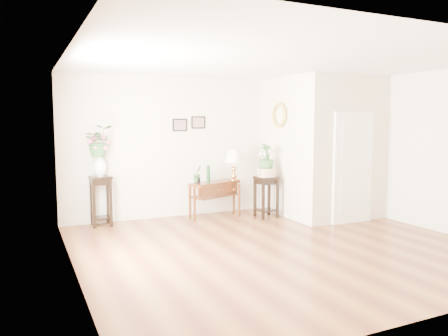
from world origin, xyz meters
TOP-DOWN VIEW (x-y plane):
  - floor at (0.00, 0.00)m, footprint 6.00×5.50m
  - ceiling at (0.00, 0.00)m, footprint 6.00×5.50m
  - wall_back at (0.00, 2.75)m, footprint 6.00×0.02m
  - wall_front at (0.00, -2.75)m, footprint 6.00×0.02m
  - wall_left at (-3.00, 0.00)m, footprint 0.02×5.50m
  - wall_right at (3.00, 0.00)m, footprint 0.02×5.50m
  - partition at (2.10, 1.77)m, footprint 1.80×1.95m
  - door at (2.10, 0.78)m, footprint 0.90×0.05m
  - art_print_left at (-0.65, 2.73)m, footprint 0.30×0.02m
  - art_print_right at (-0.25, 2.73)m, footprint 0.30×0.02m
  - wall_ornament at (1.16, 1.90)m, footprint 0.07×0.51m
  - console_table at (-0.08, 2.28)m, footprint 1.15×0.71m
  - table_lamp at (0.34, 2.28)m, footprint 0.45×0.45m
  - green_vase at (-0.22, 2.28)m, footprint 0.09×0.09m
  - potted_plant at (-0.46, 2.28)m, footprint 0.22×0.20m
  - plant_stand_a at (-2.26, 2.53)m, footprint 0.40×0.40m
  - porcelain_vase at (-2.26, 2.53)m, footprint 0.31×0.31m
  - lily_arrangement at (-2.26, 2.53)m, footprint 0.56×0.50m
  - plant_stand_b at (0.86, 1.87)m, footprint 0.42×0.42m
  - ceramic_bowl at (0.86, 1.87)m, footprint 0.47×0.47m
  - narcissus at (0.86, 1.87)m, footprint 0.39×0.39m

SIDE VIEW (x-z plane):
  - floor at x=0.00m, z-range -0.01..0.01m
  - console_table at x=-0.08m, z-range 0.00..0.73m
  - plant_stand_b at x=0.86m, z-range 0.00..0.83m
  - plant_stand_a at x=-2.26m, z-range 0.00..0.92m
  - potted_plant at x=-0.46m, z-range 0.73..1.05m
  - green_vase at x=-0.22m, z-range 0.73..1.06m
  - ceramic_bowl at x=0.86m, z-range 0.82..0.99m
  - door at x=2.10m, z-range 0.00..2.10m
  - table_lamp at x=0.34m, z-range 0.76..1.40m
  - porcelain_vase at x=-2.26m, z-range 0.95..1.35m
  - narcissus at x=0.86m, z-range 0.95..1.48m
  - wall_back at x=0.00m, z-range 0.00..2.80m
  - wall_front at x=0.00m, z-range 0.00..2.80m
  - wall_left at x=-3.00m, z-range 0.00..2.80m
  - wall_right at x=3.00m, z-range 0.00..2.80m
  - partition at x=2.10m, z-range 0.00..2.80m
  - lily_arrangement at x=-2.26m, z-range 1.32..1.90m
  - art_print_left at x=-0.65m, z-range 1.73..1.98m
  - art_print_right at x=-0.25m, z-range 1.77..2.02m
  - wall_ornament at x=1.16m, z-range 1.79..2.30m
  - ceiling at x=0.00m, z-range 2.79..2.81m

